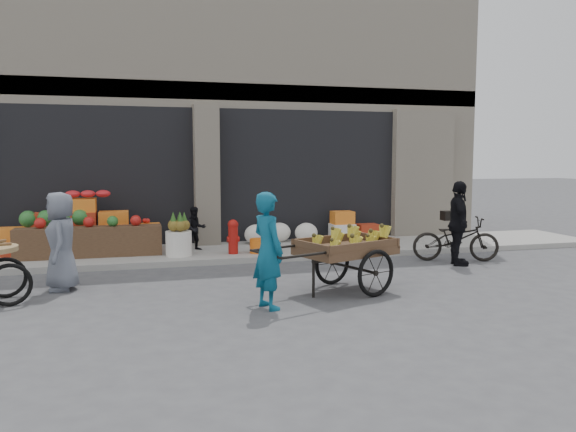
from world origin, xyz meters
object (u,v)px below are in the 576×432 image
object	(u,v)px
orange_bucket	(257,246)
fire_hydrant	(233,235)
banana_cart	(343,245)
seated_person	(195,229)
vendor_woman	(268,250)
pineapple_bin	(179,243)
vendor_grey	(61,241)
bicycle	(456,239)
cyclist	(458,223)

from	to	relation	value
orange_bucket	fire_hydrant	bearing A→B (deg)	174.29
orange_bucket	banana_cart	world-z (taller)	banana_cart
fire_hydrant	seated_person	xyz separation A→B (m)	(-0.70, 0.65, 0.08)
fire_hydrant	orange_bucket	size ratio (longest dim) A/B	2.22
vendor_woman	banana_cart	bearing A→B (deg)	-84.52
pineapple_bin	vendor_grey	bearing A→B (deg)	-134.47
fire_hydrant	orange_bucket	bearing A→B (deg)	-5.71
seated_person	vendor_woman	bearing A→B (deg)	-93.15
pineapple_bin	vendor_woman	bearing A→B (deg)	-76.44
pineapple_bin	orange_bucket	bearing A→B (deg)	-3.58
pineapple_bin	vendor_woman	size ratio (longest dim) A/B	0.32
fire_hydrant	bicycle	bearing A→B (deg)	-17.34
fire_hydrant	banana_cart	bearing A→B (deg)	-70.06
bicycle	cyclist	distance (m)	0.58
fire_hydrant	vendor_grey	size ratio (longest dim) A/B	0.45
seated_person	vendor_grey	bearing A→B (deg)	-142.27
orange_bucket	vendor_woman	xyz separation A→B (m)	(-0.66, -3.80, 0.55)
vendor_grey	pineapple_bin	bearing A→B (deg)	131.41
vendor_woman	bicycle	world-z (taller)	vendor_woman
bicycle	banana_cart	bearing A→B (deg)	140.09
seated_person	vendor_woman	distance (m)	4.54
fire_hydrant	vendor_grey	world-z (taller)	vendor_grey
fire_hydrant	vendor_grey	bearing A→B (deg)	-147.51
pineapple_bin	cyclist	world-z (taller)	cyclist
fire_hydrant	seated_person	distance (m)	0.96
orange_bucket	cyclist	world-z (taller)	cyclist
cyclist	vendor_grey	bearing A→B (deg)	110.68
fire_hydrant	vendor_woman	world-z (taller)	vendor_woman
seated_person	bicycle	size ratio (longest dim) A/B	0.54
fire_hydrant	orange_bucket	xyz separation A→B (m)	(0.50, -0.05, -0.23)
orange_bucket	bicycle	distance (m)	4.05
fire_hydrant	seated_person	size ratio (longest dim) A/B	0.76
seated_person	cyclist	distance (m)	5.40
banana_cart	seated_person	bearing A→B (deg)	95.55
pineapple_bin	vendor_grey	xyz separation A→B (m)	(-1.97, -2.00, 0.41)
bicycle	cyclist	xyz separation A→B (m)	(-0.20, -0.40, 0.37)
orange_bucket	pineapple_bin	bearing A→B (deg)	176.42
pineapple_bin	fire_hydrant	world-z (taller)	fire_hydrant
vendor_woman	seated_person	bearing A→B (deg)	-12.01
orange_bucket	vendor_woman	world-z (taller)	vendor_woman
vendor_grey	bicycle	world-z (taller)	vendor_grey
fire_hydrant	vendor_grey	distance (m)	3.64
fire_hydrant	seated_person	world-z (taller)	seated_person
banana_cart	vendor_woman	size ratio (longest dim) A/B	1.61
orange_bucket	bicycle	size ratio (longest dim) A/B	0.19
banana_cart	orange_bucket	bearing A→B (deg)	81.79
vendor_grey	cyclist	distance (m)	7.20
vendor_grey	banana_cart	bearing A→B (deg)	68.91
banana_cart	cyclist	size ratio (longest dim) A/B	1.59
fire_hydrant	bicycle	xyz separation A→B (m)	(4.33, -1.35, -0.05)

